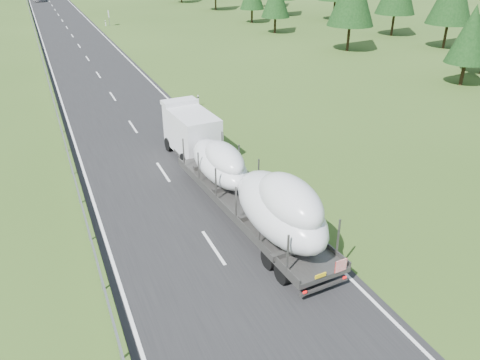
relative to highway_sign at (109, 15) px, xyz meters
name	(u,v)px	position (x,y,z in m)	size (l,w,h in m)	color
road_surface	(58,14)	(-7.20, 20.00, -1.80)	(10.00, 400.00, 0.02)	black
guardrail	(30,13)	(-12.50, 19.94, -1.21)	(0.10, 400.00, 0.76)	slate
highway_sign	(109,15)	(0.00, 0.00, 0.00)	(0.08, 0.90, 2.60)	slate
boat_truck	(238,174)	(-4.67, -68.09, 0.29)	(3.45, 18.44, 4.10)	silver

